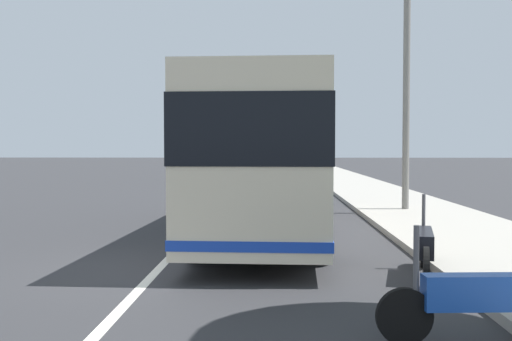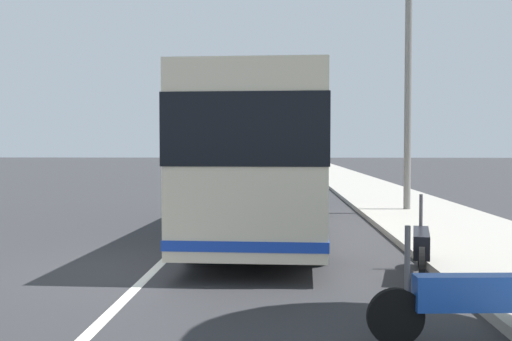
% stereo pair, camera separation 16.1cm
% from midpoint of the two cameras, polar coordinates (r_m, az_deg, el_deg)
% --- Properties ---
extents(ground_plane, '(220.00, 220.00, 0.00)m').
position_cam_midpoint_polar(ground_plane, '(10.35, -9.73, -9.26)').
color(ground_plane, '#2D2D30').
extents(sidewalk_curb, '(110.00, 3.60, 0.14)m').
position_cam_midpoint_polar(sidewalk_curb, '(20.51, 13.91, -3.40)').
color(sidewalk_curb, '#9E998E').
rests_on(sidewalk_curb, ground).
extents(lane_divider_line, '(110.00, 0.16, 0.01)m').
position_cam_midpoint_polar(lane_divider_line, '(20.15, -4.09, -3.63)').
color(lane_divider_line, silver).
rests_on(lane_divider_line, ground).
extents(coach_bus, '(11.32, 2.98, 3.38)m').
position_cam_midpoint_polar(coach_bus, '(14.24, 0.89, 1.68)').
color(coach_bus, beige).
rests_on(coach_bus, ground).
extents(motorcycle_nearest_curb, '(0.31, 2.16, 1.25)m').
position_cam_midpoint_polar(motorcycle_nearest_curb, '(6.73, 19.77, -11.57)').
color(motorcycle_nearest_curb, black).
rests_on(motorcycle_nearest_curb, ground).
extents(motorcycle_far_end, '(2.34, 0.60, 1.27)m').
position_cam_midpoint_polar(motorcycle_far_end, '(9.78, 15.35, -7.11)').
color(motorcycle_far_end, black).
rests_on(motorcycle_far_end, ground).
extents(car_ahead_same_lane, '(4.74, 1.91, 1.41)m').
position_cam_midpoint_polar(car_ahead_same_lane, '(32.46, 1.08, -0.24)').
color(car_ahead_same_lane, gray).
rests_on(car_ahead_same_lane, ground).
extents(car_oncoming, '(4.32, 2.05, 1.43)m').
position_cam_midpoint_polar(car_oncoming, '(50.63, 1.56, 0.68)').
color(car_oncoming, silver).
rests_on(car_oncoming, ground).
extents(car_side_street, '(4.78, 2.05, 1.57)m').
position_cam_midpoint_polar(car_side_street, '(39.94, -3.62, 0.33)').
color(car_side_street, black).
rests_on(car_side_street, ground).
extents(car_far_distant, '(4.42, 1.94, 1.51)m').
position_cam_midpoint_polar(car_far_distant, '(54.74, -3.03, 0.80)').
color(car_far_distant, navy).
rests_on(car_far_distant, ground).
extents(utility_pole, '(0.21, 0.21, 8.39)m').
position_cam_midpoint_polar(utility_pole, '(19.22, 13.95, 8.55)').
color(utility_pole, slate).
rests_on(utility_pole, ground).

